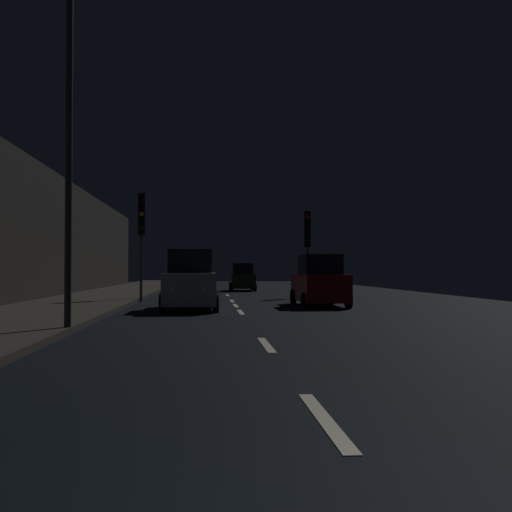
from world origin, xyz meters
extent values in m
cube|color=black|center=(0.00, 24.50, -0.01)|extent=(25.28, 84.00, 0.02)
cube|color=#38332B|center=(-6.44, 24.50, 0.07)|extent=(4.40, 84.00, 0.15)
cube|color=#2D2B28|center=(-9.04, 21.00, 3.15)|extent=(0.80, 63.00, 6.30)
cube|color=beige|center=(0.00, 3.00, 0.01)|extent=(0.16, 2.20, 0.01)
cube|color=beige|center=(0.00, 8.53, 0.01)|extent=(0.16, 2.20, 0.01)
cube|color=beige|center=(0.00, 16.97, 0.01)|extent=(0.16, 2.20, 0.01)
cube|color=beige|center=(0.00, 20.41, 0.01)|extent=(0.16, 2.20, 0.01)
cube|color=beige|center=(0.00, 23.79, 0.01)|extent=(0.16, 2.20, 0.01)
cube|color=beige|center=(0.00, 29.64, 0.01)|extent=(0.16, 2.20, 0.01)
cylinder|color=#38383A|center=(-4.14, 23.69, 1.52)|extent=(0.12, 0.12, 3.03)
cube|color=black|center=(-4.14, 23.69, 3.98)|extent=(0.35, 0.38, 1.90)
sphere|color=black|center=(-4.12, 23.51, 4.62)|extent=(0.22, 0.22, 0.22)
sphere|color=orange|center=(-4.12, 23.51, 3.98)|extent=(0.22, 0.22, 0.22)
sphere|color=black|center=(-4.12, 23.51, 3.35)|extent=(0.22, 0.22, 0.22)
cylinder|color=#38383A|center=(4.14, 27.21, 1.33)|extent=(0.12, 0.12, 2.65)
cube|color=black|center=(4.14, 27.21, 3.60)|extent=(0.32, 0.36, 1.90)
sphere|color=red|center=(4.13, 27.04, 4.24)|extent=(0.22, 0.22, 0.22)
sphere|color=black|center=(4.13, 27.04, 3.60)|extent=(0.22, 0.22, 0.22)
sphere|color=black|center=(4.13, 27.04, 2.97)|extent=(0.22, 0.22, 0.22)
cylinder|color=#2D2D30|center=(-4.34, 10.86, 4.17)|extent=(0.16, 0.16, 8.34)
cube|color=#A5A8AD|center=(-1.76, 18.44, 0.78)|extent=(1.82, 4.26, 1.11)
cube|color=black|center=(-1.76, 18.60, 1.77)|extent=(1.55, 2.13, 0.85)
cylinder|color=black|center=(-0.86, 16.95, 0.32)|extent=(0.22, 0.65, 0.65)
cylinder|color=black|center=(-2.65, 16.95, 0.32)|extent=(0.22, 0.65, 0.65)
cylinder|color=black|center=(-0.86, 19.93, 0.32)|extent=(0.22, 0.65, 0.65)
cylinder|color=black|center=(-2.65, 19.93, 0.32)|extent=(0.22, 0.65, 0.65)
sphere|color=white|center=(-1.26, 16.36, 0.78)|extent=(0.18, 0.18, 0.18)
sphere|color=white|center=(-2.26, 16.36, 0.78)|extent=(0.18, 0.18, 0.18)
sphere|color=red|center=(-1.26, 20.53, 0.78)|extent=(0.18, 0.18, 0.18)
sphere|color=red|center=(-2.26, 20.53, 0.78)|extent=(0.18, 0.18, 0.18)
cube|color=maroon|center=(3.34, 20.04, 0.74)|extent=(1.71, 4.00, 1.05)
cube|color=black|center=(3.34, 19.89, 1.66)|extent=(1.46, 2.00, 0.80)
cylinder|color=black|center=(2.50, 21.44, 0.30)|extent=(0.21, 0.61, 0.61)
cylinder|color=black|center=(4.18, 21.44, 0.30)|extent=(0.21, 0.61, 0.61)
cylinder|color=black|center=(2.50, 18.64, 0.30)|extent=(0.21, 0.61, 0.61)
cylinder|color=black|center=(4.18, 18.64, 0.30)|extent=(0.21, 0.61, 0.61)
sphere|color=slate|center=(2.87, 22.00, 0.74)|extent=(0.17, 0.17, 0.17)
sphere|color=slate|center=(3.81, 22.00, 0.74)|extent=(0.17, 0.17, 0.17)
sphere|color=red|center=(2.87, 18.08, 0.74)|extent=(0.17, 0.17, 0.17)
sphere|color=red|center=(3.81, 18.08, 0.74)|extent=(0.17, 0.17, 0.17)
cube|color=#0F3819|center=(1.26, 36.37, 0.67)|extent=(1.56, 3.64, 0.95)
cube|color=black|center=(1.26, 36.24, 1.51)|extent=(1.33, 1.82, 0.73)
cylinder|color=black|center=(0.49, 37.64, 0.28)|extent=(0.19, 0.56, 0.56)
cylinder|color=black|center=(2.02, 37.64, 0.28)|extent=(0.19, 0.56, 0.56)
cylinder|color=black|center=(0.49, 35.09, 0.28)|extent=(0.19, 0.56, 0.56)
cylinder|color=black|center=(2.02, 35.09, 0.28)|extent=(0.19, 0.56, 0.56)
sphere|color=slate|center=(0.83, 38.15, 0.67)|extent=(0.16, 0.16, 0.16)
sphere|color=slate|center=(1.69, 38.15, 0.67)|extent=(0.16, 0.16, 0.16)
sphere|color=red|center=(0.83, 34.58, 0.67)|extent=(0.16, 0.16, 0.16)
sphere|color=red|center=(1.69, 34.58, 0.67)|extent=(0.16, 0.16, 0.16)
camera|label=1|loc=(-1.15, -2.55, 1.48)|focal=39.99mm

